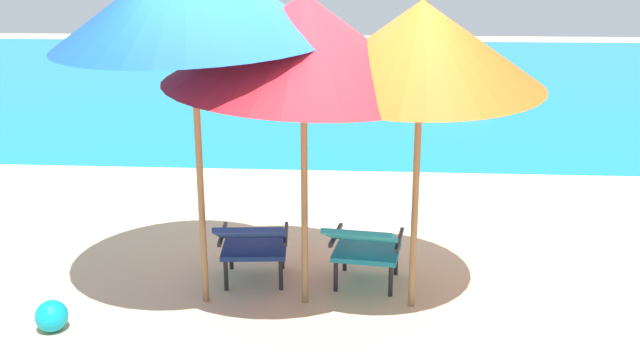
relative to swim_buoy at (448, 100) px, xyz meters
The scene contains 8 objects.
ground_plane 4.76m from the swim_buoy, 113.85° to the right, with size 40.00×40.00×0.00m, color #CCB78E.
ocean_band 4.62m from the swim_buoy, 114.57° to the left, with size 40.00×18.00×0.01m, color teal.
swim_buoy is the anchor object (origin of this frame).
lounge_chair_left 8.70m from the swim_buoy, 106.15° to the right, with size 0.61×0.92×0.68m.
lounge_chair_right 8.50m from the swim_buoy, 100.38° to the right, with size 0.65×0.94×0.68m.
beach_umbrella_center 9.01m from the swim_buoy, 103.01° to the right, with size 2.82×2.82×2.40m.
beach_umbrella_right 8.86m from the swim_buoy, 97.72° to the right, with size 2.06×2.10×2.36m.
beach_ball 9.89m from the swim_buoy, 112.21° to the right, with size 0.23×0.23×0.23m, color #0A93AD.
Camera 1 is at (0.41, -5.17, 2.46)m, focal length 39.40 mm.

